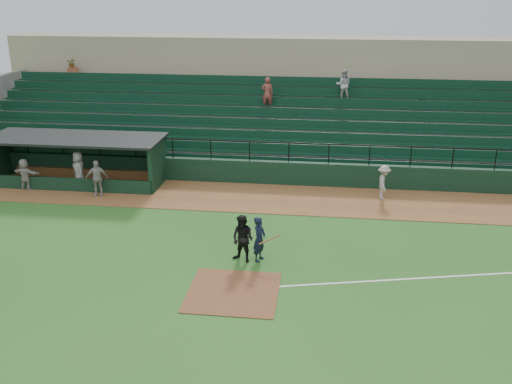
# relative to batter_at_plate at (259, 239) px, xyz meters

# --- Properties ---
(ground) EXTENTS (90.00, 90.00, 0.00)m
(ground) POSITION_rel_batter_at_plate_xyz_m (-0.58, -1.48, -0.86)
(ground) COLOR #275D1E
(ground) RESTS_ON ground
(warning_track) EXTENTS (40.00, 4.00, 0.03)m
(warning_track) POSITION_rel_batter_at_plate_xyz_m (-0.58, 6.52, -0.85)
(warning_track) COLOR brown
(warning_track) RESTS_ON ground
(home_plate_dirt) EXTENTS (3.00, 3.00, 0.03)m
(home_plate_dirt) POSITION_rel_batter_at_plate_xyz_m (-0.58, -2.48, -0.85)
(home_plate_dirt) COLOR brown
(home_plate_dirt) RESTS_ON ground
(foul_line) EXTENTS (17.49, 4.44, 0.01)m
(foul_line) POSITION_rel_batter_at_plate_xyz_m (7.42, -0.28, -0.86)
(foul_line) COLOR white
(foul_line) RESTS_ON ground
(stadium_structure) EXTENTS (38.00, 13.08, 6.40)m
(stadium_structure) POSITION_rel_batter_at_plate_xyz_m (-0.58, 14.98, 1.44)
(stadium_structure) COLOR black
(stadium_structure) RESTS_ON ground
(dugout) EXTENTS (8.90, 3.20, 2.42)m
(dugout) POSITION_rel_batter_at_plate_xyz_m (-10.33, 8.08, 0.47)
(dugout) COLOR black
(dugout) RESTS_ON ground
(batter_at_plate) EXTENTS (1.09, 0.73, 1.72)m
(batter_at_plate) POSITION_rel_batter_at_plate_xyz_m (0.00, 0.00, 0.00)
(batter_at_plate) COLOR black
(batter_at_plate) RESTS_ON ground
(umpire) EXTENTS (1.08, 0.99, 1.80)m
(umpire) POSITION_rel_batter_at_plate_xyz_m (-0.60, -0.16, 0.04)
(umpire) COLOR black
(umpire) RESTS_ON ground
(runner) EXTENTS (0.63, 1.07, 1.64)m
(runner) POSITION_rel_batter_at_plate_xyz_m (5.05, 7.14, -0.01)
(runner) COLOR #A9A39E
(runner) RESTS_ON warning_track
(dugout_player_a) EXTENTS (1.12, 0.70, 1.77)m
(dugout_player_a) POSITION_rel_batter_at_plate_xyz_m (-8.57, 5.81, 0.06)
(dugout_player_a) COLOR #A19C97
(dugout_player_a) RESTS_ON warning_track
(dugout_player_b) EXTENTS (1.05, 1.09, 1.88)m
(dugout_player_b) POSITION_rel_batter_at_plate_xyz_m (-9.90, 6.82, 0.11)
(dugout_player_b) COLOR #9C9792
(dugout_player_b) RESTS_ON warning_track
(dugout_player_c) EXTENTS (1.53, 0.76, 1.58)m
(dugout_player_c) POSITION_rel_batter_at_plate_xyz_m (-12.46, 6.22, -0.04)
(dugout_player_c) COLOR #ADA8A2
(dugout_player_c) RESTS_ON warning_track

